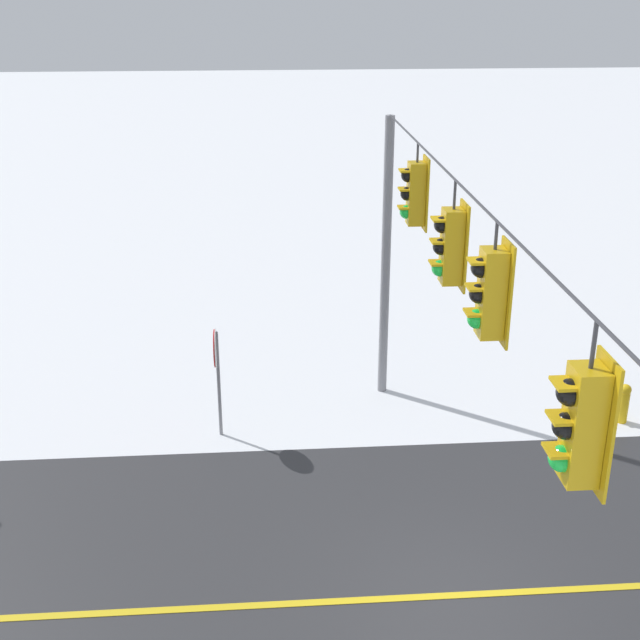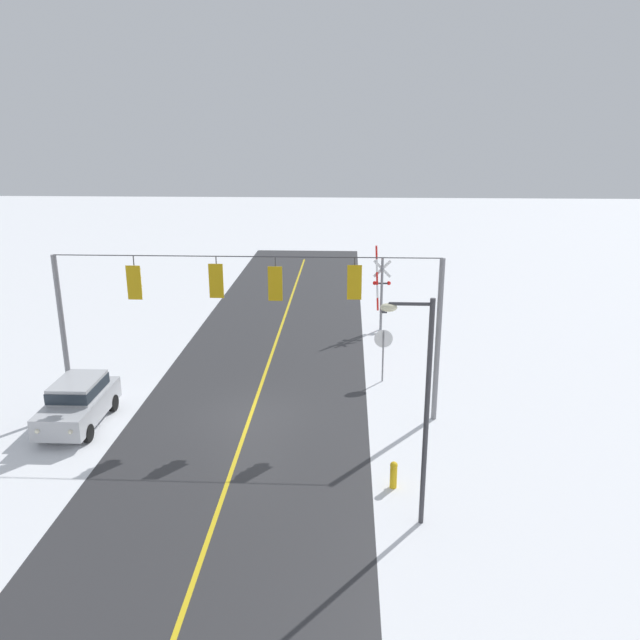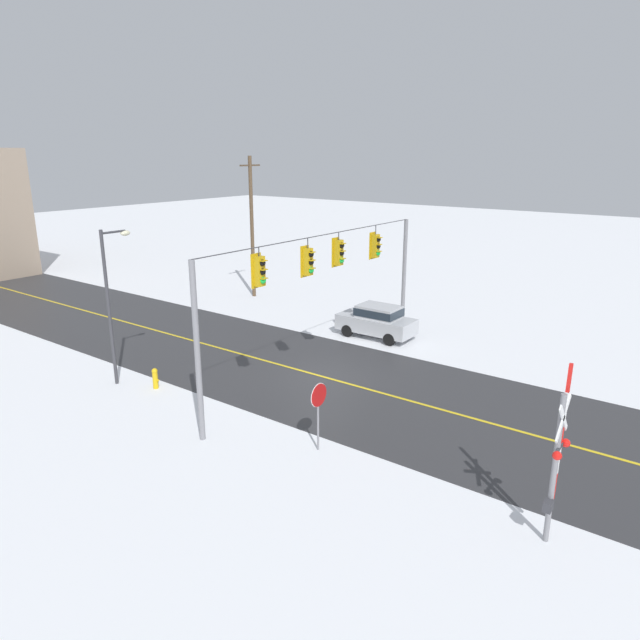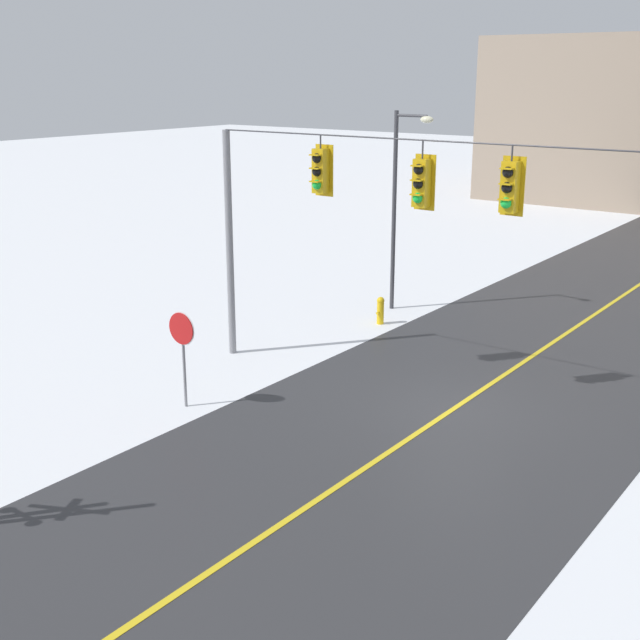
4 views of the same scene
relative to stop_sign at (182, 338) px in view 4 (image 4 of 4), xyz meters
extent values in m
plane|color=white|center=(5.23, 3.63, -1.71)|extent=(160.00, 160.00, 0.00)
cube|color=#303033|center=(5.23, 9.63, -1.71)|extent=(9.00, 80.00, 0.01)
cube|color=gold|center=(5.23, 9.63, -1.70)|extent=(0.14, 72.00, 0.01)
cylinder|color=gray|center=(-1.77, 3.63, 1.39)|extent=(0.20, 0.20, 6.20)
cylinder|color=#38383D|center=(5.23, 3.63, 4.49)|extent=(14.00, 0.04, 0.04)
cylinder|color=#38383D|center=(1.33, 3.63, 4.32)|extent=(0.04, 0.04, 0.33)
cube|color=#C6990F|center=(1.33, 3.63, 3.62)|extent=(0.34, 0.28, 1.08)
cube|color=#C6990F|center=(1.33, 3.79, 3.62)|extent=(0.52, 0.03, 1.26)
sphere|color=black|center=(1.33, 3.48, 3.94)|extent=(0.24, 0.24, 0.24)
cube|color=#C6990F|center=(1.33, 3.41, 4.02)|extent=(0.26, 0.16, 0.03)
sphere|color=black|center=(1.33, 3.48, 3.62)|extent=(0.24, 0.24, 0.24)
cube|color=#C6990F|center=(1.33, 3.41, 3.70)|extent=(0.26, 0.16, 0.03)
sphere|color=green|center=(1.33, 3.48, 3.30)|extent=(0.24, 0.24, 0.24)
cube|color=#C6990F|center=(1.33, 3.41, 3.38)|extent=(0.26, 0.16, 0.03)
cylinder|color=#38383D|center=(4.16, 3.63, 4.28)|extent=(0.04, 0.04, 0.41)
cube|color=#C6990F|center=(4.16, 3.63, 3.54)|extent=(0.34, 0.28, 1.08)
cube|color=#C6990F|center=(4.16, 3.79, 3.54)|extent=(0.52, 0.03, 1.26)
sphere|color=black|center=(4.16, 3.48, 3.86)|extent=(0.24, 0.24, 0.24)
cube|color=#C6990F|center=(4.16, 3.41, 3.94)|extent=(0.26, 0.16, 0.03)
sphere|color=black|center=(4.16, 3.48, 3.54)|extent=(0.24, 0.24, 0.24)
cube|color=#C6990F|center=(4.16, 3.41, 3.62)|extent=(0.26, 0.16, 0.03)
sphere|color=green|center=(4.16, 3.48, 3.22)|extent=(0.24, 0.24, 0.24)
cube|color=#C6990F|center=(4.16, 3.41, 3.30)|extent=(0.26, 0.16, 0.03)
cylinder|color=#38383D|center=(6.29, 3.63, 4.32)|extent=(0.04, 0.04, 0.33)
cube|color=#C6990F|center=(6.29, 3.63, 3.62)|extent=(0.34, 0.28, 1.08)
cube|color=#C6990F|center=(6.29, 3.79, 3.62)|extent=(0.52, 0.03, 1.26)
sphere|color=black|center=(6.29, 3.48, 3.94)|extent=(0.24, 0.24, 0.24)
cube|color=#C6990F|center=(6.29, 3.41, 4.02)|extent=(0.26, 0.16, 0.03)
sphere|color=black|center=(6.29, 3.48, 3.62)|extent=(0.24, 0.24, 0.24)
cube|color=#C6990F|center=(6.29, 3.41, 3.70)|extent=(0.26, 0.16, 0.03)
sphere|color=green|center=(6.29, 3.48, 3.30)|extent=(0.24, 0.24, 0.24)
cube|color=#C6990F|center=(6.29, 3.41, 3.38)|extent=(0.26, 0.16, 0.03)
cylinder|color=gray|center=(0.00, 0.02, -0.56)|extent=(0.07, 0.07, 2.30)
cylinder|color=#B71414|center=(0.00, -0.02, 0.24)|extent=(0.76, 0.03, 0.76)
cylinder|color=white|center=(0.00, 0.00, 0.24)|extent=(0.80, 0.01, 0.80)
cylinder|color=#38383D|center=(-0.57, 10.26, 1.54)|extent=(0.14, 0.14, 6.50)
cylinder|color=#38383D|center=(-0.02, 10.26, 4.64)|extent=(1.10, 0.09, 0.09)
ellipsoid|color=beige|center=(0.53, 10.26, 4.54)|extent=(0.44, 0.28, 0.22)
cylinder|color=gold|center=(0.09, 8.51, -1.36)|extent=(0.22, 0.22, 0.70)
sphere|color=gold|center=(0.09, 8.51, -0.95)|extent=(0.24, 0.24, 0.24)
cylinder|color=gold|center=(0.09, 8.37, -1.33)|extent=(0.09, 0.10, 0.09)
camera|label=1|loc=(15.44, 0.93, 7.06)|focal=47.47mm
camera|label=2|loc=(1.58, 25.47, 8.85)|focal=35.11mm
camera|label=3|loc=(-13.57, -10.11, 7.69)|focal=32.18mm
camera|label=4|loc=(13.48, -12.86, 5.93)|focal=46.54mm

